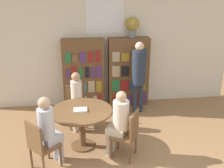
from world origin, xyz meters
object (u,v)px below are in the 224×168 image
Objects in this scene: bookshelf_right at (128,72)px; librarian_standing at (139,70)px; flower_vase at (132,25)px; chair_near_camera at (40,144)px; reading_table at (82,117)px; seated_reader_back at (49,127)px; chair_far_side at (128,133)px; seated_reader_left at (77,98)px; seated_reader_right at (119,120)px; bookshelf_left at (84,74)px; chair_left_side at (76,104)px.

bookshelf_right is 1.01× the size of librarian_standing.
flower_vase is 0.55× the size of chair_near_camera.
librarian_standing reaches higher than reading_table.
chair_far_side is at bearing 49.40° from seated_reader_back.
seated_reader_right is (0.71, -1.07, 0.01)m from seated_reader_left.
reading_table is (-1.27, -1.84, -1.39)m from flower_vase.
flower_vase is (1.18, 0.00, 1.16)m from bookshelf_left.
bookshelf_left is 1.11m from bookshelf_right.
seated_reader_left reaches higher than chair_near_camera.
librarian_standing is (0.56, 1.78, 0.56)m from chair_far_side.
chair_left_side is 0.72× the size of seated_reader_left.
bookshelf_left is 1.15m from seated_reader_left.
chair_far_side is 1.95m from librarian_standing.
chair_left_side is 1.46m from seated_reader_back.
seated_reader_left reaches higher than reading_table.
seated_reader_right is (0.63, -0.36, 0.08)m from reading_table.
reading_table is 0.91m from chair_left_side.
bookshelf_left reaches higher than librarian_standing.
reading_table is at bearing 90.00° from seated_reader_right.
chair_left_side is at bearing 117.00° from chair_near_camera.
bookshelf_right is 2.27m from seated_reader_right.
bookshelf_left is at bearing 87.23° from reading_table.
reading_table is at bearing -92.77° from bookshelf_left.
reading_table is at bearing -123.22° from bookshelf_right.
reading_table is 1.94m from librarian_standing.
chair_left_side is 1.46m from seated_reader_right.
seated_reader_left is 0.72× the size of librarian_standing.
chair_left_side is (-1.37, -0.94, -1.52)m from flower_vase.
chair_left_side is at bearing -163.21° from librarian_standing.
seated_reader_left is (-0.86, 1.16, 0.20)m from chair_far_side.
librarian_standing reaches higher than chair_near_camera.
bookshelf_left is 1.39× the size of seated_reader_left.
seated_reader_back reaches higher than seated_reader_left.
bookshelf_left is 1.00× the size of bookshelf_right.
bookshelf_right is 2.34m from chair_far_side.
chair_left_side and chair_far_side have the same top height.
chair_left_side is (-0.19, -0.94, -0.37)m from bookshelf_left.
chair_far_side is 0.72× the size of seated_reader_right.
chair_near_camera is 1.60m from chair_left_side.
bookshelf_left is 1.95× the size of chair_far_side.
chair_far_side is at bearing 117.00° from chair_left_side.
bookshelf_right is (1.11, -0.00, -0.00)m from bookshelf_left.
bookshelf_right is 2.90m from seated_reader_back.
reading_table is at bearing 90.00° from seated_reader_back.
bookshelf_right reaches higher than chair_far_side.
flower_vase is 0.39× the size of seated_reader_left.
chair_far_side is at bearing -100.39° from bookshelf_right.
librarian_standing is at bearing -169.56° from chair_left_side.
flower_vase is 2.79m from chair_far_side.
flower_vase is 2.64m from seated_reader_right.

